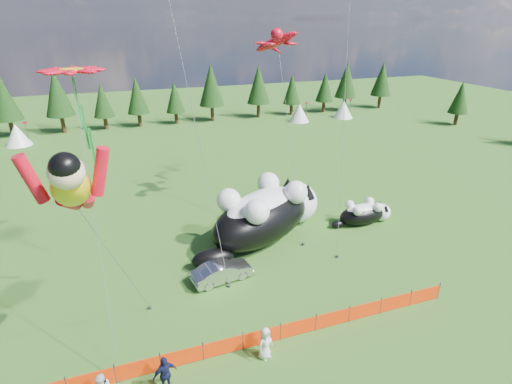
% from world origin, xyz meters
% --- Properties ---
extents(ground, '(160.00, 160.00, 0.00)m').
position_xyz_m(ground, '(0.00, 0.00, 0.00)').
color(ground, '#0D3509').
rests_on(ground, ground).
extents(safety_fence, '(22.06, 0.06, 1.10)m').
position_xyz_m(safety_fence, '(0.00, -3.00, 0.50)').
color(safety_fence, '#262626').
rests_on(safety_fence, ground).
extents(tree_line, '(90.00, 4.00, 8.00)m').
position_xyz_m(tree_line, '(0.00, 45.00, 4.00)').
color(tree_line, black).
rests_on(tree_line, ground).
extents(festival_tents, '(50.00, 3.20, 2.80)m').
position_xyz_m(festival_tents, '(11.00, 40.00, 1.40)').
color(festival_tents, white).
rests_on(festival_tents, ground).
extents(cat_large, '(11.21, 8.12, 4.40)m').
position_xyz_m(cat_large, '(4.01, 7.03, 2.09)').
color(cat_large, black).
rests_on(cat_large, ground).
extents(cat_small, '(5.30, 1.90, 1.91)m').
position_xyz_m(cat_small, '(12.25, 6.61, 0.91)').
color(cat_small, black).
rests_on(cat_small, ground).
extents(car, '(4.02, 1.98, 1.27)m').
position_xyz_m(car, '(-0.49, 2.92, 0.63)').
color(car, silver).
rests_on(car, ground).
extents(spectator_c, '(1.25, 0.90, 1.92)m').
position_xyz_m(spectator_c, '(-4.92, -4.18, 0.96)').
color(spectator_c, '#141737').
rests_on(spectator_c, ground).
extents(spectator_e, '(1.02, 0.88, 1.76)m').
position_xyz_m(spectator_e, '(-0.13, -3.82, 0.88)').
color(spectator_e, silver).
rests_on(spectator_e, ground).
extents(superhero_kite, '(4.64, 6.59, 12.01)m').
position_xyz_m(superhero_kite, '(-7.34, -2.37, 9.40)').
color(superhero_kite, yellow).
rests_on(superhero_kite, ground).
extents(gecko_kite, '(5.54, 11.46, 15.67)m').
position_xyz_m(gecko_kite, '(6.93, 13.11, 13.49)').
color(gecko_kite, red).
rests_on(gecko_kite, ground).
extents(flower_kite, '(3.55, 7.67, 14.11)m').
position_xyz_m(flower_kite, '(-7.07, 2.86, 12.83)').
color(flower_kite, red).
rests_on(flower_kite, ground).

